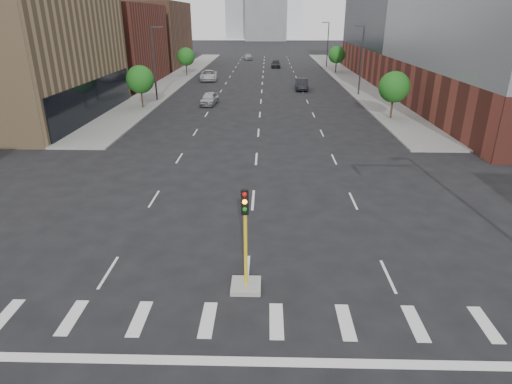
{
  "coord_description": "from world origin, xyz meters",
  "views": [
    {
      "loc": [
        0.78,
        -5.55,
        10.24
      ],
      "look_at": [
        0.3,
        13.19,
        2.5
      ],
      "focal_mm": 30.0,
      "sensor_mm": 36.0,
      "label": 1
    }
  ],
  "objects_px": {
    "car_deep_right": "(276,64)",
    "car_mid_right": "(302,84)",
    "car_distant": "(248,57)",
    "median_traffic_signal": "(246,268)",
    "car_near_left": "(209,98)",
    "car_far_left": "(209,75)"
  },
  "relations": [
    {
      "from": "car_deep_right",
      "to": "car_far_left",
      "type": "bearing_deg",
      "value": -119.57
    },
    {
      "from": "car_near_left",
      "to": "car_deep_right",
      "type": "xyz_separation_m",
      "value": [
        8.99,
        41.5,
        -0.07
      ]
    },
    {
      "from": "median_traffic_signal",
      "to": "car_near_left",
      "type": "relative_size",
      "value": 0.98
    },
    {
      "from": "car_near_left",
      "to": "car_mid_right",
      "type": "bearing_deg",
      "value": 48.75
    },
    {
      "from": "car_far_left",
      "to": "car_mid_right",
      "type": "bearing_deg",
      "value": -37.77
    },
    {
      "from": "car_mid_right",
      "to": "car_distant",
      "type": "bearing_deg",
      "value": 103.56
    },
    {
      "from": "car_deep_right",
      "to": "car_mid_right",
      "type": "bearing_deg",
      "value": -82.59
    },
    {
      "from": "car_distant",
      "to": "median_traffic_signal",
      "type": "bearing_deg",
      "value": -94.05
    },
    {
      "from": "median_traffic_signal",
      "to": "car_distant",
      "type": "xyz_separation_m",
      "value": [
        -4.07,
        97.79,
        -0.2
      ]
    },
    {
      "from": "median_traffic_signal",
      "to": "car_near_left",
      "type": "xyz_separation_m",
      "value": [
        -6.39,
        38.69,
        -0.21
      ]
    },
    {
      "from": "car_mid_right",
      "to": "car_far_left",
      "type": "xyz_separation_m",
      "value": [
        -15.14,
        9.8,
        0.01
      ]
    },
    {
      "from": "car_deep_right",
      "to": "car_near_left",
      "type": "bearing_deg",
      "value": -101.2
    },
    {
      "from": "car_near_left",
      "to": "car_distant",
      "type": "bearing_deg",
      "value": 92.92
    },
    {
      "from": "car_mid_right",
      "to": "car_distant",
      "type": "height_order",
      "value": "car_mid_right"
    },
    {
      "from": "car_far_left",
      "to": "median_traffic_signal",
      "type": "bearing_deg",
      "value": -86.16
    },
    {
      "from": "car_mid_right",
      "to": "car_distant",
      "type": "distance_m",
      "value": 48.42
    },
    {
      "from": "car_far_left",
      "to": "car_near_left",
      "type": "bearing_deg",
      "value": -87.39
    },
    {
      "from": "car_far_left",
      "to": "car_deep_right",
      "type": "bearing_deg",
      "value": 54.56
    },
    {
      "from": "car_deep_right",
      "to": "median_traffic_signal",
      "type": "bearing_deg",
      "value": -90.83
    },
    {
      "from": "car_mid_right",
      "to": "car_deep_right",
      "type": "relative_size",
      "value": 1.05
    },
    {
      "from": "car_mid_right",
      "to": "car_far_left",
      "type": "height_order",
      "value": "car_far_left"
    },
    {
      "from": "median_traffic_signal",
      "to": "car_far_left",
      "type": "bearing_deg",
      "value": 98.69
    }
  ]
}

